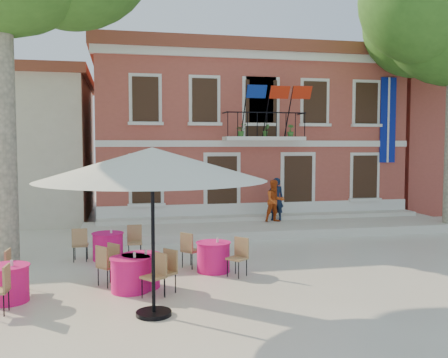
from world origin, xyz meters
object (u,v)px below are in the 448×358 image
patio_umbrella (152,165)px  cafe_table_0 (141,269)px  cafe_table_3 (108,245)px  cafe_table_4 (130,273)px  cafe_table_2 (8,282)px  pedestrian_navy (276,199)px  cafe_table_1 (213,256)px  pedestrian_orange (275,201)px

patio_umbrella → cafe_table_0: patio_umbrella is taller
cafe_table_0 → cafe_table_3: (-0.81, 2.96, 0.00)m
patio_umbrella → cafe_table_3: (-0.96, 4.92, -2.48)m
cafe_table_4 → patio_umbrella: bearing=-76.4°
cafe_table_0 → cafe_table_2: size_ratio=0.90×
patio_umbrella → pedestrian_navy: bearing=59.5°
cafe_table_0 → cafe_table_1: same height
pedestrian_orange → cafe_table_4: 9.06m
patio_umbrella → pedestrian_orange: size_ratio=2.68×
cafe_table_1 → pedestrian_orange: bearing=58.8°
patio_umbrella → cafe_table_1: 4.25m
cafe_table_1 → cafe_table_3: same height
pedestrian_orange → cafe_table_3: 7.29m
patio_umbrella → pedestrian_navy: size_ratio=2.58×
cafe_table_1 → cafe_table_4: size_ratio=0.99×
pedestrian_navy → pedestrian_orange: bearing=70.5°
cafe_table_2 → cafe_table_3: size_ratio=1.01×
pedestrian_navy → cafe_table_2: 11.29m
pedestrian_orange → cafe_table_1: bearing=-128.3°
pedestrian_navy → cafe_table_0: size_ratio=0.96×
patio_umbrella → cafe_table_3: patio_umbrella is taller
patio_umbrella → cafe_table_2: bearing=153.5°
cafe_table_0 → cafe_table_2: bearing=-169.6°
cafe_table_0 → cafe_table_2: (-2.77, -0.51, 0.00)m
cafe_table_1 → cafe_table_4: 2.51m
cafe_table_3 → cafe_table_4: size_ratio=1.10×
cafe_table_0 → pedestrian_navy: bearing=52.3°
patio_umbrella → cafe_table_2: patio_umbrella is taller
patio_umbrella → pedestrian_orange: 10.34m
cafe_table_4 → pedestrian_navy: bearing=52.1°
pedestrian_orange → cafe_table_1: pedestrian_orange is taller
patio_umbrella → cafe_table_1: bearing=60.0°
pedestrian_orange → cafe_table_2: size_ratio=0.83×
patio_umbrella → pedestrian_orange: patio_umbrella is taller
cafe_table_2 → cafe_table_3: same height
cafe_table_4 → cafe_table_0: bearing=47.4°
cafe_table_2 → cafe_table_0: bearing=10.4°
pedestrian_orange → cafe_table_4: bearing=-135.5°
cafe_table_1 → pedestrian_navy: bearing=59.2°
cafe_table_1 → cafe_table_3: bearing=144.3°
cafe_table_2 → cafe_table_4: (2.51, 0.22, 0.00)m
pedestrian_navy → cafe_table_3: bearing=37.8°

